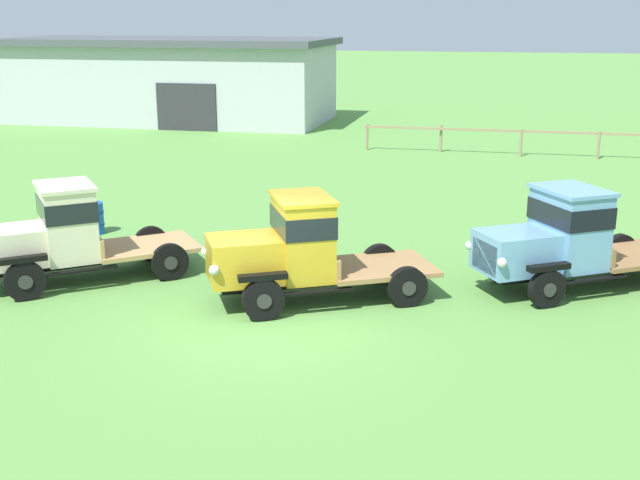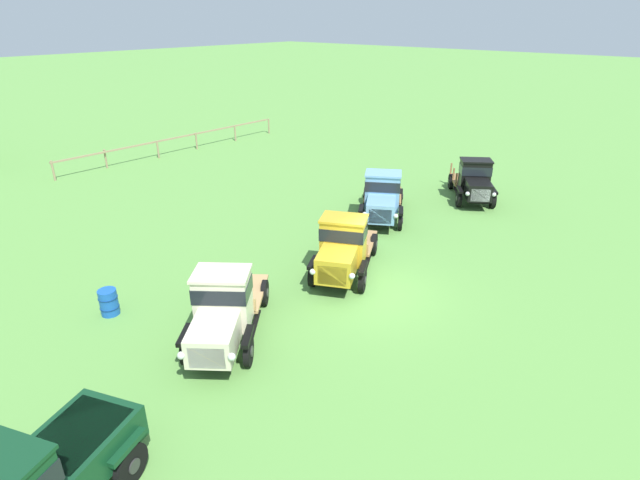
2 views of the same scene
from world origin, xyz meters
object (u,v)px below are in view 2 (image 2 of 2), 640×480
vintage_truck_second_in_line (223,309)px  oil_drum_beside_row (109,302)px  vintage_truck_far_side (382,197)px  vintage_truck_back_of_row (474,181)px  vintage_truck_midrow_center (343,248)px

vintage_truck_second_in_line → oil_drum_beside_row: (-1.40, 3.95, -0.70)m
vintage_truck_second_in_line → vintage_truck_far_side: 10.89m
vintage_truck_back_of_row → oil_drum_beside_row: 17.70m
vintage_truck_second_in_line → vintage_truck_back_of_row: vintage_truck_second_in_line is taller
vintage_truck_midrow_center → vintage_truck_far_side: 5.74m
vintage_truck_midrow_center → vintage_truck_far_side: vintage_truck_midrow_center is taller
vintage_truck_back_of_row → vintage_truck_second_in_line: bearing=179.8°
vintage_truck_back_of_row → oil_drum_beside_row: size_ratio=5.25×
vintage_truck_midrow_center → vintage_truck_back_of_row: bearing=-0.1°
vintage_truck_second_in_line → vintage_truck_midrow_center: bearing=-0.3°
vintage_truck_midrow_center → oil_drum_beside_row: 7.85m
vintage_truck_far_side → vintage_truck_back_of_row: vintage_truck_far_side is taller
vintage_truck_midrow_center → vintage_truck_far_side: bearing=20.5°
vintage_truck_midrow_center → vintage_truck_back_of_row: (10.50, -0.01, -0.07)m
vintage_truck_far_side → oil_drum_beside_row: vintage_truck_far_side is taller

